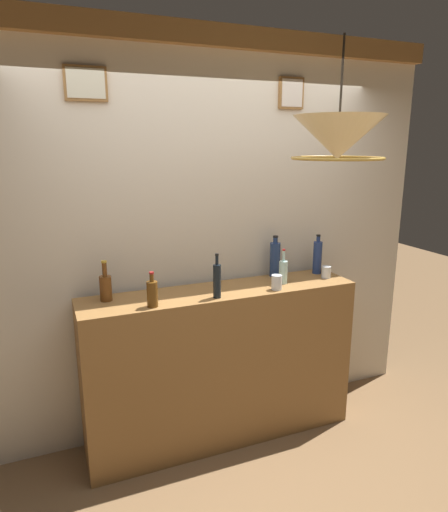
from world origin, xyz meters
TOP-DOWN VIEW (x-y plane):
  - panelled_rear_partition at (-0.00, 1.10)m, footprint 3.50×0.15m
  - bar_shelf_unit at (0.00, 0.81)m, footprint 1.91×0.41m
  - liquor_bottle_vodka at (0.46, 0.79)m, footprint 0.06×0.06m
  - liquor_bottle_amaro at (0.49, 0.97)m, footprint 0.08×0.08m
  - liquor_bottle_rye at (-0.08, 0.68)m, footprint 0.05×0.05m
  - liquor_bottle_vermouth at (-0.75, 0.89)m, footprint 0.08×0.08m
  - liquor_bottle_whiskey at (0.83, 0.92)m, footprint 0.07×0.07m
  - liquor_bottle_brandy at (-0.51, 0.68)m, footprint 0.07×0.07m
  - glass_tumbler_rocks at (0.83, 0.79)m, footprint 0.07×0.07m
  - glass_tumbler_highball at (0.35, 0.68)m, footprint 0.07×0.07m
  - pendant_lamp at (0.39, 0.14)m, footprint 0.49×0.49m

SIDE VIEW (x-z plane):
  - bar_shelf_unit at x=0.00m, z-range 0.00..1.11m
  - glass_tumbler_rocks at x=0.83m, z-range 1.11..1.20m
  - glass_tumbler_highball at x=0.35m, z-range 1.11..1.22m
  - liquor_bottle_brandy at x=-0.51m, z-range 1.09..1.31m
  - liquor_bottle_vodka at x=0.46m, z-range 1.08..1.33m
  - liquor_bottle_vermouth at x=-0.75m, z-range 1.08..1.34m
  - liquor_bottle_rye at x=-0.08m, z-range 1.09..1.38m
  - liquor_bottle_whiskey at x=0.83m, z-range 1.09..1.39m
  - liquor_bottle_amaro at x=0.49m, z-range 1.09..1.40m
  - panelled_rear_partition at x=0.00m, z-range 0.08..2.91m
  - pendant_lamp at x=0.39m, z-range 1.80..2.41m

